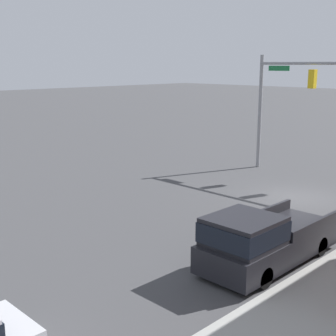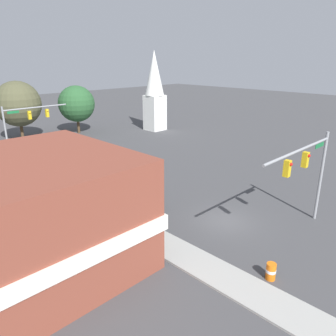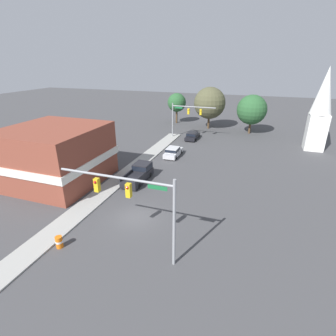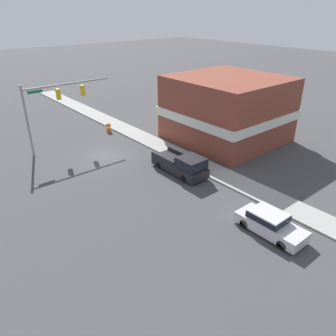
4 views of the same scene
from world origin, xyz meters
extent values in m
plane|color=#424244|center=(0.00, 0.00, 0.00)|extent=(200.00, 200.00, 0.00)
cube|color=#9E9E99|center=(-5.70, 0.00, 0.07)|extent=(2.40, 60.00, 0.14)
cylinder|color=gray|center=(5.39, -4.65, 3.46)|extent=(0.22, 0.22, 6.93)
cylinder|color=gray|center=(0.90, -4.65, 6.43)|extent=(8.97, 0.18, 0.18)
cube|color=gold|center=(2.00, -4.65, 5.56)|extent=(0.36, 0.36, 1.05)
sphere|color=red|center=(2.00, -4.85, 5.88)|extent=(0.22, 0.22, 0.22)
cube|color=gold|center=(-0.59, -4.65, 5.56)|extent=(0.36, 0.36, 1.05)
sphere|color=red|center=(-0.59, -4.85, 5.88)|extent=(0.22, 0.22, 0.22)
cube|color=#196B38|center=(4.19, -4.65, 6.14)|extent=(1.40, 0.04, 0.30)
cylinder|color=gray|center=(-5.66, 28.28, 3.27)|extent=(0.22, 0.22, 6.53)
cylinder|color=gray|center=(-1.59, 28.28, 6.03)|extent=(8.13, 0.18, 0.18)
cube|color=gold|center=(-2.55, 28.28, 5.17)|extent=(0.36, 0.36, 1.05)
sphere|color=yellow|center=(-2.55, 28.08, 5.48)|extent=(0.22, 0.22, 0.22)
cube|color=gold|center=(-0.24, 28.28, 5.17)|extent=(0.36, 0.36, 1.05)
sphere|color=yellow|center=(-0.24, 28.08, 5.48)|extent=(0.22, 0.22, 0.22)
cube|color=#196B38|center=(-4.46, 28.28, 5.74)|extent=(1.40, 0.04, 0.30)
cylinder|color=black|center=(-2.85, 19.15, 0.33)|extent=(0.22, 0.66, 0.66)
cylinder|color=black|center=(-1.19, 19.15, 0.33)|extent=(0.22, 0.66, 0.66)
cylinder|color=black|center=(-2.85, 16.32, 0.33)|extent=(0.22, 0.66, 0.66)
cylinder|color=black|center=(-1.19, 16.32, 0.33)|extent=(0.22, 0.66, 0.66)
cube|color=silver|center=(-2.02, 17.73, 0.53)|extent=(1.88, 4.56, 0.69)
cube|color=silver|center=(-2.02, 17.46, 1.17)|extent=(1.73, 2.19, 0.59)
cube|color=black|center=(-2.02, 17.46, 1.17)|extent=(1.75, 2.28, 0.41)
cylinder|color=black|center=(-2.39, 29.55, 0.33)|extent=(0.22, 0.66, 0.66)
cylinder|color=black|center=(-0.73, 29.55, 0.33)|extent=(0.22, 0.66, 0.66)
cylinder|color=black|center=(-2.39, 26.56, 0.33)|extent=(0.22, 0.66, 0.66)
cylinder|color=black|center=(-0.73, 26.56, 0.33)|extent=(0.22, 0.66, 0.66)
cube|color=black|center=(-1.56, 28.06, 0.49)|extent=(1.88, 4.82, 0.62)
cube|color=black|center=(-1.56, 27.77, 1.08)|extent=(1.73, 2.32, 0.57)
cube|color=black|center=(-1.56, 27.77, 1.08)|extent=(1.75, 2.41, 0.40)
cylinder|color=black|center=(-4.19, 9.10, 0.33)|extent=(0.22, 0.66, 0.66)
cylinder|color=black|center=(-2.37, 9.10, 0.33)|extent=(0.22, 0.66, 0.66)
cylinder|color=black|center=(-4.19, 5.70, 0.33)|extent=(0.22, 0.66, 0.66)
cylinder|color=black|center=(-2.37, 5.70, 0.33)|extent=(0.22, 0.66, 0.66)
cube|color=black|center=(-3.28, 7.40, 0.61)|extent=(2.04, 5.48, 0.85)
cube|color=black|center=(-3.28, 8.90, 1.47)|extent=(1.94, 2.08, 0.87)
cube|color=black|center=(-3.28, 8.90, 1.47)|extent=(1.96, 2.17, 0.61)
cube|color=black|center=(-4.24, 6.21, 1.21)|extent=(0.12, 3.10, 0.35)
cube|color=black|center=(-2.32, 6.21, 1.21)|extent=(0.12, 3.10, 0.35)
cylinder|color=orange|center=(-3.90, -5.92, 0.51)|extent=(0.55, 0.55, 1.01)
cylinder|color=white|center=(-3.90, -5.92, 0.56)|extent=(0.57, 0.57, 0.18)
cube|color=brown|center=(-12.65, 4.49, 3.40)|extent=(10.50, 10.74, 6.81)
cube|color=silver|center=(-12.65, 4.49, 3.05)|extent=(10.80, 11.04, 0.90)
cube|color=white|center=(19.16, 28.74, 2.98)|extent=(2.93, 2.93, 5.96)
cone|color=white|center=(19.16, 28.74, 9.60)|extent=(3.23, 3.23, 7.28)
cylinder|color=#4C3823|center=(-0.36, 37.39, 1.25)|extent=(0.44, 0.44, 2.49)
sphere|color=#4C4C33|center=(-0.36, 37.39, 5.50)|extent=(6.68, 6.68, 6.68)
cylinder|color=#4C3823|center=(8.42, 35.95, 1.09)|extent=(0.44, 0.44, 2.19)
sphere|color=#28562D|center=(8.42, 35.95, 4.83)|extent=(5.88, 5.88, 5.88)
camera|label=1|loc=(-11.07, 19.94, 6.38)|focal=50.00mm
camera|label=2|loc=(-19.08, -12.91, 11.97)|focal=35.00mm
camera|label=3|loc=(10.04, -19.21, 14.07)|focal=28.00mm
camera|label=4|loc=(14.11, 26.79, 13.28)|focal=35.00mm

